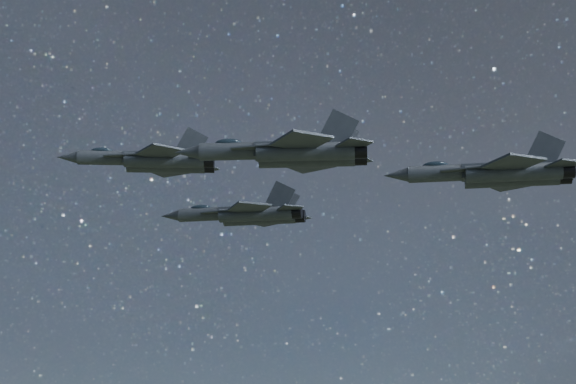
{
  "coord_description": "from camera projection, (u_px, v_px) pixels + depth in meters",
  "views": [
    {
      "loc": [
        -9.45,
        -86.27,
        120.79
      ],
      "look_at": [
        -1.9,
        -3.46,
        142.52
      ],
      "focal_mm": 55.0,
      "sensor_mm": 36.0,
      "label": 1
    }
  ],
  "objects": [
    {
      "name": "jet_slot",
      "position": [
        497.0,
        173.0,
        90.67
      ],
      "size": [
        20.2,
        13.74,
        5.08
      ],
      "rotation": [
        0.0,
        0.0,
        -0.25
      ],
      "color": "#2B3136"
    },
    {
      "name": "jet_left",
      "position": [
        246.0,
        214.0,
        100.38
      ],
      "size": [
        17.69,
        11.95,
        4.46
      ],
      "rotation": [
        0.0,
        0.0,
        -0.28
      ],
      "color": "#2B3136"
    },
    {
      "name": "jet_right",
      "position": [
        290.0,
        152.0,
        69.97
      ],
      "size": [
        16.27,
        11.25,
        4.09
      ],
      "rotation": [
        0.0,
        0.0,
        -0.17
      ],
      "color": "#2B3136"
    },
    {
      "name": "jet_lead",
      "position": [
        152.0,
        161.0,
        83.79
      ],
      "size": [
        15.55,
        11.03,
        3.95
      ],
      "rotation": [
        0.0,
        0.0,
        -0.04
      ],
      "color": "#2B3136"
    }
  ]
}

